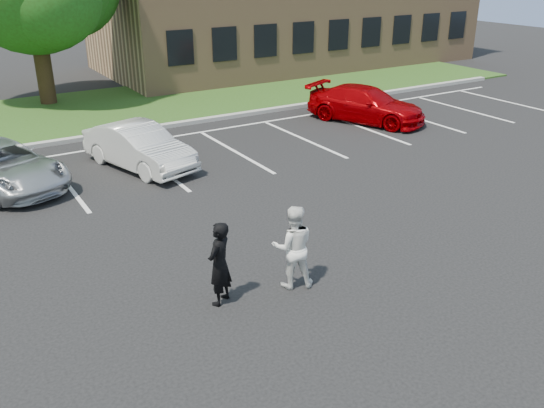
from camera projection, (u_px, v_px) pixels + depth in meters
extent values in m
plane|color=black|center=(297.00, 276.00, 11.89)|extent=(90.00, 90.00, 0.00)
cube|color=gray|center=(117.00, 133.00, 21.26)|extent=(40.00, 0.30, 0.15)
cube|color=#244A0F|center=(88.00, 111.00, 24.41)|extent=(44.00, 8.00, 0.08)
cube|color=silver|center=(66.00, 182.00, 16.81)|extent=(0.12, 5.20, 0.01)
cube|color=silver|center=(156.00, 166.00, 18.15)|extent=(0.12, 5.20, 0.01)
cube|color=silver|center=(235.00, 151.00, 19.50)|extent=(0.12, 5.20, 0.01)
cube|color=silver|center=(303.00, 139.00, 20.84)|extent=(0.12, 5.20, 0.01)
cube|color=silver|center=(363.00, 128.00, 22.18)|extent=(0.12, 5.20, 0.01)
cube|color=silver|center=(416.00, 118.00, 23.53)|extent=(0.12, 5.20, 0.01)
cube|color=silver|center=(463.00, 109.00, 24.87)|extent=(0.12, 5.20, 0.01)
cube|color=silver|center=(506.00, 101.00, 26.22)|extent=(0.12, 5.20, 0.01)
cube|color=silver|center=(166.00, 138.00, 20.94)|extent=(34.00, 0.12, 0.01)
cube|color=black|center=(180.00, 48.00, 26.62)|extent=(1.30, 0.06, 1.60)
cube|color=black|center=(225.00, 44.00, 27.72)|extent=(1.30, 0.06, 1.60)
cube|color=black|center=(266.00, 41.00, 28.82)|extent=(1.30, 0.06, 1.60)
cube|color=black|center=(303.00, 38.00, 29.93)|extent=(1.30, 0.06, 1.60)
cube|color=black|center=(339.00, 35.00, 31.03)|extent=(1.30, 0.06, 1.60)
cube|color=black|center=(371.00, 32.00, 32.14)|extent=(1.30, 0.06, 1.60)
cube|color=black|center=(402.00, 30.00, 33.24)|extent=(1.30, 0.06, 1.60)
cube|color=black|center=(431.00, 27.00, 34.34)|extent=(1.30, 0.06, 1.60)
cube|color=black|center=(457.00, 25.00, 35.45)|extent=(1.30, 0.06, 1.60)
cylinder|color=black|center=(44.00, 68.00, 25.07)|extent=(0.70, 0.70, 3.20)
imported|color=black|center=(219.00, 264.00, 10.66)|extent=(0.73, 0.67, 1.67)
imported|color=white|center=(293.00, 247.00, 11.22)|extent=(1.03, 0.94, 1.72)
imported|color=#AAADB2|center=(3.00, 166.00, 16.23)|extent=(3.50, 5.03, 1.28)
imported|color=silver|center=(139.00, 147.00, 17.72)|extent=(2.56, 4.38, 1.36)
imported|color=#9A0004|center=(366.00, 104.00, 22.78)|extent=(3.74, 5.12, 1.38)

